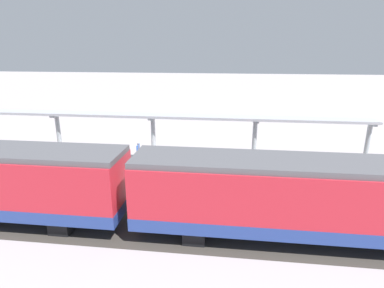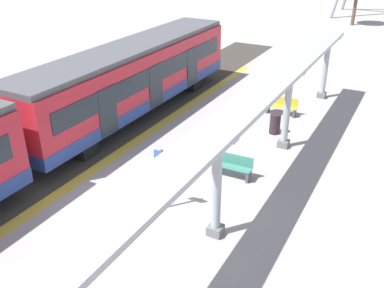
# 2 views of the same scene
# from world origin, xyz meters

# --- Properties ---
(ground_plane) EXTENTS (176.00, 176.00, 0.00)m
(ground_plane) POSITION_xyz_m (0.00, 0.00, 0.00)
(ground_plane) COLOR #A49C9D
(tactile_edge_strip) EXTENTS (0.47, 34.08, 0.01)m
(tactile_edge_strip) POSITION_xyz_m (-3.01, 0.00, 0.00)
(tactile_edge_strip) COLOR gold
(tactile_edge_strip) RESTS_ON ground
(trackbed) EXTENTS (3.20, 46.08, 0.01)m
(trackbed) POSITION_xyz_m (-4.85, 0.00, 0.00)
(trackbed) COLOR #38332D
(trackbed) RESTS_ON ground
(train_near_carriage) EXTENTS (2.65, 14.41, 3.48)m
(train_near_carriage) POSITION_xyz_m (-4.84, -8.34, 1.83)
(train_near_carriage) COLOR red
(train_near_carriage) RESTS_ON ground
(canopy_pillar_nearest) EXTENTS (1.10, 0.44, 3.39)m
(canopy_pillar_nearest) POSITION_xyz_m (2.80, -13.43, 1.72)
(canopy_pillar_nearest) COLOR slate
(canopy_pillar_nearest) RESTS_ON ground
(canopy_pillar_second) EXTENTS (1.10, 0.44, 3.39)m
(canopy_pillar_second) POSITION_xyz_m (2.80, -6.61, 1.72)
(canopy_pillar_second) COLOR slate
(canopy_pillar_second) RESTS_ON ground
(canopy_pillar_third) EXTENTS (1.10, 0.44, 3.39)m
(canopy_pillar_third) POSITION_xyz_m (2.80, -0.01, 1.72)
(canopy_pillar_third) COLOR slate
(canopy_pillar_third) RESTS_ON ground
(canopy_pillar_fourth) EXTENTS (1.10, 0.44, 3.39)m
(canopy_pillar_fourth) POSITION_xyz_m (2.80, 6.66, 1.72)
(canopy_pillar_fourth) COLOR slate
(canopy_pillar_fourth) RESTS_ON ground
(canopy_beam) EXTENTS (1.20, 27.66, 0.16)m
(canopy_beam) POSITION_xyz_m (2.80, -0.00, 3.47)
(canopy_beam) COLOR #A8AAB2
(canopy_beam) RESTS_ON canopy_pillar_nearest
(bench_near_end) EXTENTS (1.52, 0.50, 0.86)m
(bench_near_end) POSITION_xyz_m (1.86, 3.40, 0.44)
(bench_near_end) COLOR #3C7F70
(bench_near_end) RESTS_ON ground
(bench_mid_platform) EXTENTS (1.52, 0.52, 0.86)m
(bench_mid_platform) POSITION_xyz_m (1.79, -9.95, 0.44)
(bench_mid_platform) COLOR gold
(bench_mid_platform) RESTS_ON ground
(bench_far_end) EXTENTS (1.52, 0.51, 0.86)m
(bench_far_end) POSITION_xyz_m (1.59, 10.12, 0.44)
(bench_far_end) COLOR gold
(bench_far_end) RESTS_ON ground
(trash_bin) EXTENTS (0.48, 0.48, 0.92)m
(trash_bin) POSITION_xyz_m (2.02, 7.79, 0.46)
(trash_bin) COLOR #2F212D
(trash_bin) RESTS_ON ground
(platform_info_sign) EXTENTS (0.56, 0.10, 2.20)m
(platform_info_sign) POSITION_xyz_m (0.69, 0.41, 1.33)
(platform_info_sign) COLOR #4C4C51
(platform_info_sign) RESTS_ON ground
(passenger_waiting_near_edge) EXTENTS (0.46, 0.55, 1.75)m
(passenger_waiting_near_edge) POSITION_xyz_m (-1.91, -10.03, 1.09)
(passenger_waiting_near_edge) COLOR black
(passenger_waiting_near_edge) RESTS_ON ground
(passenger_by_the_benches) EXTENTS (0.49, 0.45, 1.61)m
(passenger_by_the_benches) POSITION_xyz_m (1.25, -6.14, 1.01)
(passenger_by_the_benches) COLOR #4A5C4E
(passenger_by_the_benches) RESTS_ON ground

